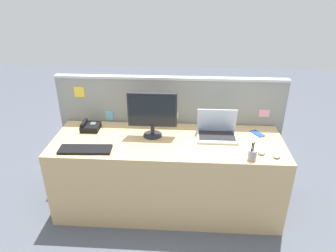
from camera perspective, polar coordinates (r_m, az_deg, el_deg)
ground_plane at (r=3.29m, az=-0.06°, el=-14.04°), size 10.00×10.00×0.00m
desk at (r=3.06m, az=-0.06°, el=-8.72°), size 2.10×0.71×0.75m
cubicle_divider at (r=3.27m, az=0.37°, el=-1.29°), size 2.25×0.08×1.22m
desktop_monitor at (r=2.85m, az=-2.87°, el=2.47°), size 0.45×0.17×0.42m
laptop at (r=2.95m, az=8.83°, el=-0.73°), size 0.37×0.26×0.25m
desk_phone at (r=3.13m, az=-13.97°, el=-0.10°), size 0.17×0.16×0.09m
keyboard_main at (r=2.79m, az=-14.77°, el=-4.12°), size 0.45×0.17×0.02m
computer_mouse_right_hand at (r=2.76m, az=19.14°, el=-5.00°), size 0.09×0.11×0.03m
computer_mouse_left_hand at (r=2.78m, az=16.63°, el=-4.45°), size 0.09×0.11×0.03m
pen_cup at (r=2.65m, az=15.05°, el=-5.02°), size 0.07×0.07×0.17m
cell_phone_blue_case at (r=3.09m, az=15.93°, el=-1.32°), size 0.13×0.16×0.01m
cell_phone_white_slab at (r=2.67m, az=3.52°, el=-4.93°), size 0.13×0.16×0.01m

